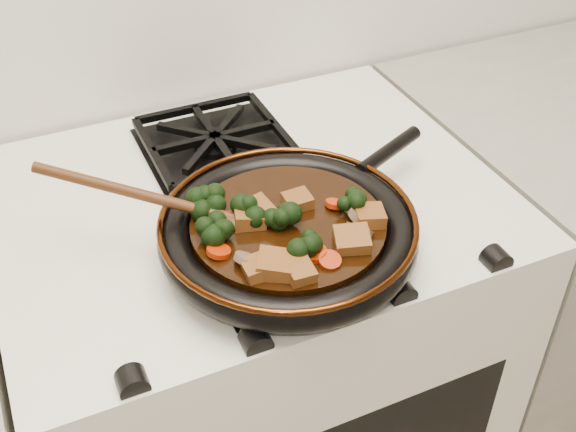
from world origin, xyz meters
name	(u,v)px	position (x,y,z in m)	size (l,w,h in m)	color
stove	(255,384)	(0.00, 1.69, 0.45)	(0.76, 0.60, 0.90)	white
burner_grate_front	(285,243)	(0.00, 1.55, 0.91)	(0.23, 0.23, 0.03)	black
burner_grate_back	(215,142)	(0.00, 1.83, 0.91)	(0.23, 0.23, 0.03)	black
skillet	(289,231)	(0.00, 1.54, 0.94)	(0.45, 0.35, 0.05)	black
braising_sauce	(288,228)	(0.00, 1.54, 0.95)	(0.26, 0.26, 0.02)	black
tofu_cube_0	(300,272)	(-0.03, 1.44, 0.97)	(0.04, 0.03, 0.02)	brown
tofu_cube_1	(250,217)	(-0.05, 1.56, 0.97)	(0.04, 0.04, 0.02)	brown
tofu_cube_2	(256,213)	(-0.03, 1.56, 0.97)	(0.04, 0.04, 0.02)	brown
tofu_cube_3	(352,241)	(0.05, 1.46, 0.97)	(0.04, 0.04, 0.02)	brown
tofu_cube_4	(258,269)	(-0.07, 1.46, 0.97)	(0.04, 0.03, 0.02)	brown
tofu_cube_5	(275,266)	(-0.05, 1.46, 0.97)	(0.04, 0.04, 0.02)	brown
tofu_cube_6	(298,202)	(0.03, 1.57, 0.97)	(0.04, 0.03, 0.02)	brown
tofu_cube_7	(370,217)	(0.10, 1.50, 0.97)	(0.04, 0.04, 0.02)	brown
broccoli_floret_0	(208,205)	(-0.09, 1.60, 0.97)	(0.06, 0.06, 0.05)	black
broccoli_floret_1	(302,246)	(-0.01, 1.48, 0.97)	(0.06, 0.06, 0.05)	black
broccoli_floret_2	(350,205)	(0.08, 1.53, 0.97)	(0.05, 0.05, 0.05)	black
broccoli_floret_3	(216,229)	(-0.10, 1.55, 0.97)	(0.06, 0.06, 0.05)	black
broccoli_floret_4	(251,213)	(-0.04, 1.56, 0.97)	(0.06, 0.06, 0.06)	black
broccoli_floret_5	(279,218)	(-0.01, 1.54, 0.97)	(0.06, 0.06, 0.05)	black
carrot_coin_0	(219,251)	(-0.10, 1.52, 0.96)	(0.03, 0.03, 0.01)	#B02304
carrot_coin_1	(330,261)	(0.01, 1.44, 0.96)	(0.03, 0.03, 0.01)	#B02304
carrot_coin_2	(358,233)	(0.07, 1.48, 0.96)	(0.03, 0.03, 0.01)	#B02304
carrot_coin_3	(335,204)	(0.07, 1.54, 0.96)	(0.03, 0.03, 0.01)	#B02304
carrot_coin_4	(316,254)	(0.00, 1.46, 0.96)	(0.03, 0.03, 0.01)	#B02304
mushroom_slice_0	(247,259)	(-0.08, 1.49, 0.97)	(0.03, 0.03, 0.01)	brown
mushroom_slice_1	(359,230)	(0.07, 1.48, 0.97)	(0.04, 0.04, 0.01)	brown
mushroom_slice_2	(360,217)	(0.09, 1.50, 0.97)	(0.03, 0.03, 0.01)	brown
wooden_spoon	(177,204)	(-0.13, 1.61, 0.98)	(0.16, 0.11, 0.27)	#4A250F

